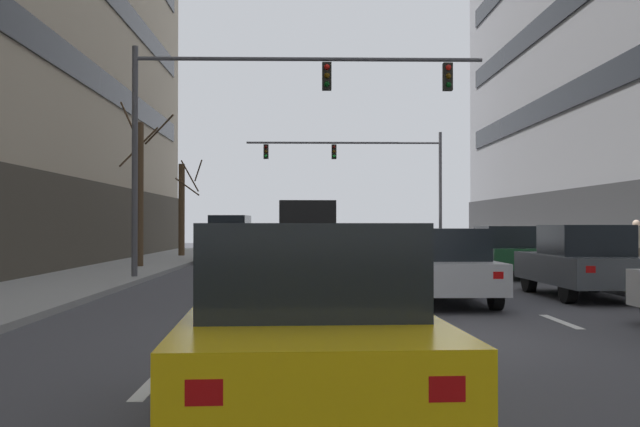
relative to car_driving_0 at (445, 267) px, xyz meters
The scene contains 34 objects.
ground_plane 5.38m from the car_driving_0, 107.36° to the right, with size 120.00×120.00×0.00m, color #424247.
lane_stripe_l1_s3 9.36m from the car_driving_0, 119.90° to the right, with size 0.16×2.00×0.01m, color silver.
lane_stripe_l1_s4 5.63m from the car_driving_0, 146.45° to the right, with size 0.16×2.00×0.01m, color silver.
lane_stripe_l1_s5 5.09m from the car_driving_0, 157.56° to the left, with size 0.16×2.00×0.01m, color silver.
lane_stripe_l1_s6 8.37m from the car_driving_0, 123.88° to the left, with size 0.16×2.00×0.01m, color silver.
lane_stripe_l1_s7 12.82m from the car_driving_0, 111.30° to the left, with size 0.16×2.00×0.01m, color silver.
lane_stripe_l1_s8 17.56m from the car_driving_0, 105.36° to the left, with size 0.16×2.00×0.01m, color silver.
lane_stripe_l1_s9 22.42m from the car_driving_0, 101.97° to the left, with size 0.16×2.00×0.01m, color silver.
lane_stripe_l1_s10 27.33m from the car_driving_0, 99.79° to the left, with size 0.16×2.00×0.01m, color silver.
lane_stripe_l2_s3 8.27m from the car_driving_0, 101.12° to the right, with size 0.16×2.00×0.01m, color silver.
lane_stripe_l2_s4 3.56m from the car_driving_0, 117.27° to the right, with size 0.16×2.00×0.01m, color silver.
lane_stripe_l2_s5 2.61m from the car_driving_0, 129.63° to the left, with size 0.16×2.00×0.01m, color silver.
lane_stripe_l2_s6 7.14m from the car_driving_0, 102.93° to the left, with size 0.16×2.00×0.01m, color silver.
lane_stripe_l2_s7 12.05m from the car_driving_0, 97.59° to the left, with size 0.16×2.00×0.01m, color silver.
lane_stripe_l2_s8 17.01m from the car_driving_0, 95.36° to the left, with size 0.16×2.00×0.01m, color silver.
lane_stripe_l2_s9 21.99m from the car_driving_0, 94.15° to the left, with size 0.16×2.00×0.01m, color silver.
lane_stripe_l2_s10 26.98m from the car_driving_0, 93.38° to the left, with size 0.16×2.00×0.01m, color silver.
lane_stripe_l3_s4 3.50m from the car_driving_0, 64.51° to the right, with size 0.16×2.00×0.01m, color silver.
lane_stripe_l3_s5 2.54m from the car_driving_0, 52.55° to the left, with size 0.16×2.00×0.01m, color silver.
lane_stripe_l3_s6 7.12m from the car_driving_0, 78.01° to the left, with size 0.16×2.00×0.01m, color silver.
lane_stripe_l3_s7 12.03m from the car_driving_0, 82.97° to the left, with size 0.16×2.00×0.01m, color silver.
lane_stripe_l3_s8 17.00m from the car_driving_0, 85.04° to the left, with size 0.16×2.00×0.01m, color silver.
lane_stripe_l3_s9 21.98m from the car_driving_0, 86.17° to the left, with size 0.16×2.00×0.01m, color silver.
lane_stripe_l3_s10 26.97m from the car_driving_0, 86.88° to the left, with size 0.16×2.00×0.01m, color silver.
car_driving_0 is the anchor object (origin of this frame).
car_driving_1 18.84m from the car_driving_0, 109.35° to the left, with size 2.00×4.41×2.10m.
taxi_driving_2 10.53m from the car_driving_0, 106.59° to the right, with size 2.11×4.64×1.89m.
car_parked_2 3.74m from the car_driving_0, 21.58° to the left, with size 1.94×4.53×1.69m.
car_parked_3 9.07m from the car_driving_0, 67.46° to the left, with size 1.95×4.44×1.65m.
traffic_signal_0 9.34m from the car_driving_0, 122.96° to the left, with size 10.62×0.35×6.95m.
traffic_signal_1 28.48m from the car_driving_0, 87.92° to the left, with size 11.30×0.34×6.92m.
street_tree_0 15.80m from the car_driving_0, 125.78° to the left, with size 2.18×2.03×6.18m.
street_tree_1 24.47m from the car_driving_0, 111.94° to the left, with size 1.31×2.04×4.79m.
pedestrian_0 9.37m from the car_driving_0, 42.53° to the left, with size 0.44×0.36×1.70m.
Camera 1 is at (-1.45, -11.47, 1.70)m, focal length 43.58 mm.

